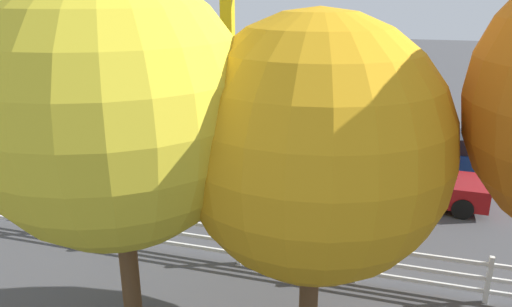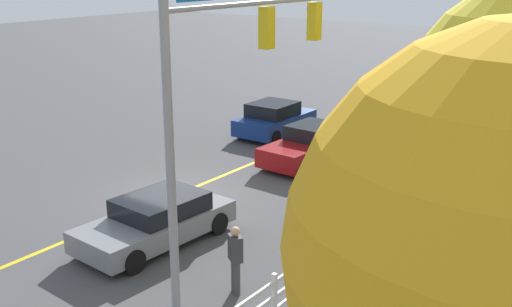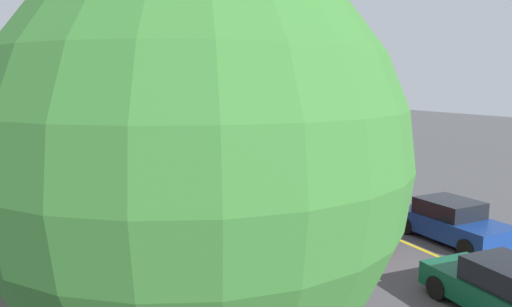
% 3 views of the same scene
% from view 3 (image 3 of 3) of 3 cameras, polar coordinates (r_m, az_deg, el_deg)
% --- Properties ---
extents(ground_plane, '(120.00, 120.00, 0.00)m').
position_cam_3_polar(ground_plane, '(23.82, 5.18, -5.30)').
color(ground_plane, '#444447').
extents(lane_center_stripe, '(28.00, 0.16, 0.01)m').
position_cam_3_polar(lane_center_stripe, '(20.62, 10.94, -7.67)').
color(lane_center_stripe, gold).
rests_on(lane_center_stripe, ground_plane).
extents(signal_assembly, '(7.74, 0.38, 6.94)m').
position_cam_3_polar(signal_assembly, '(23.64, -8.39, 6.56)').
color(signal_assembly, gray).
rests_on(signal_assembly, ground_plane).
extents(car_0, '(4.61, 2.25, 1.32)m').
position_cam_3_polar(car_0, '(25.24, -2.27, -2.95)').
color(car_0, slate).
rests_on(car_0, ground_plane).
extents(car_1, '(4.20, 2.05, 1.45)m').
position_cam_3_polar(car_1, '(13.36, 28.71, -14.76)').
color(car_1, '#0C4C2D').
rests_on(car_1, ground_plane).
extents(car_2, '(4.68, 2.04, 1.48)m').
position_cam_3_polar(car_2, '(18.06, 10.03, -7.74)').
color(car_2, maroon).
rests_on(car_2, ground_plane).
extents(car_3, '(4.02, 2.09, 1.51)m').
position_cam_3_polar(car_3, '(18.57, 23.05, -7.74)').
color(car_3, navy).
rests_on(car_3, ground_plane).
extents(pedestrian, '(0.44, 0.48, 1.69)m').
position_cam_3_polar(pedestrian, '(24.89, -10.46, -2.61)').
color(pedestrian, '#3F3F42').
rests_on(pedestrian, ground_plane).
extents(white_rail_fence, '(26.10, 0.10, 1.15)m').
position_cam_3_polar(white_rail_fence, '(18.26, -9.05, -7.82)').
color(white_rail_fence, white).
rests_on(white_rail_fence, ground_plane).
extents(tree_0, '(4.86, 4.86, 7.31)m').
position_cam_3_polar(tree_0, '(5.50, -7.04, -0.96)').
color(tree_0, brown).
rests_on(tree_0, ground_plane).
extents(tree_1, '(4.73, 4.73, 6.36)m').
position_cam_3_polar(tree_1, '(16.39, -16.08, 2.14)').
color(tree_1, brown).
rests_on(tree_1, ground_plane).
extents(tree_2, '(4.75, 4.75, 7.41)m').
position_cam_3_polar(tree_2, '(11.79, -11.93, 4.85)').
color(tree_2, brown).
rests_on(tree_2, ground_plane).
extents(tree_3, '(5.00, 5.00, 7.02)m').
position_cam_3_polar(tree_3, '(27.45, -26.86, 5.19)').
color(tree_3, brown).
rests_on(tree_3, ground_plane).
extents(tree_4, '(4.75, 4.75, 7.06)m').
position_cam_3_polar(tree_4, '(19.43, -20.82, 4.92)').
color(tree_4, brown).
rests_on(tree_4, ground_plane).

